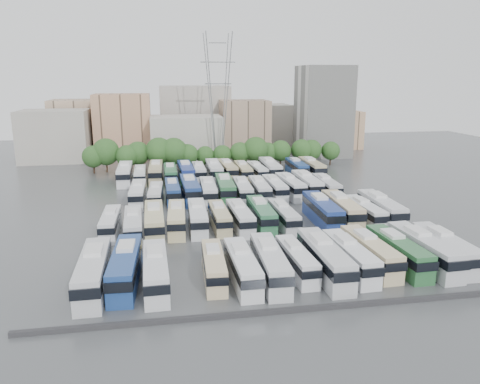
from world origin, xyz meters
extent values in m
plane|color=#424447|center=(0.00, 0.00, 0.00)|extent=(220.00, 220.00, 0.00)
cube|color=#2D2D30|center=(0.00, -33.00, 0.25)|extent=(56.00, 0.50, 0.50)
cylinder|color=black|center=(-29.64, 42.02, 1.11)|extent=(0.36, 0.36, 2.22)
sphere|color=#234C1E|center=(-29.64, 42.02, 4.13)|extent=(5.34, 5.34, 5.34)
cylinder|color=black|center=(-26.67, 42.75, 1.37)|extent=(0.36, 0.36, 2.74)
sphere|color=#234C1E|center=(-26.67, 42.75, 5.09)|extent=(6.58, 6.58, 6.58)
cylinder|color=black|center=(-21.61, 41.25, 1.12)|extent=(0.36, 0.36, 2.23)
sphere|color=#234C1E|center=(-21.61, 41.25, 4.15)|extent=(5.36, 5.36, 5.36)
cylinder|color=black|center=(-19.03, 42.83, 1.22)|extent=(0.36, 0.36, 2.43)
sphere|color=#234C1E|center=(-19.03, 42.83, 4.51)|extent=(5.83, 5.83, 5.83)
cylinder|color=black|center=(-13.89, 41.82, 1.38)|extent=(0.36, 0.36, 2.76)
sphere|color=#234C1E|center=(-13.89, 41.82, 5.13)|extent=(6.63, 6.63, 6.63)
cylinder|color=black|center=(-10.27, 41.32, 1.37)|extent=(0.36, 0.36, 2.73)
sphere|color=#234C1E|center=(-10.27, 41.32, 5.07)|extent=(6.55, 6.55, 6.55)
cylinder|color=black|center=(-6.86, 41.60, 1.09)|extent=(0.36, 0.36, 2.18)
sphere|color=#234C1E|center=(-6.86, 41.60, 4.05)|extent=(5.24, 5.24, 5.24)
cylinder|color=black|center=(-2.45, 42.19, 0.98)|extent=(0.36, 0.36, 1.95)
sphere|color=#234C1E|center=(-2.45, 42.19, 3.62)|extent=(4.68, 4.68, 4.68)
cylinder|color=black|center=(1.86, 41.90, 1.01)|extent=(0.36, 0.36, 2.01)
sphere|color=#234C1E|center=(1.86, 41.90, 3.74)|extent=(4.83, 4.83, 4.83)
cylinder|color=black|center=(6.39, 41.74, 1.11)|extent=(0.36, 0.36, 2.23)
sphere|color=#234C1E|center=(6.39, 41.74, 4.13)|extent=(5.34, 5.34, 5.34)
cylinder|color=black|center=(10.33, 41.17, 1.33)|extent=(0.36, 0.36, 2.67)
sphere|color=#234C1E|center=(10.33, 41.17, 4.95)|extent=(6.40, 6.40, 6.40)
cylinder|color=black|center=(13.88, 42.82, 1.05)|extent=(0.36, 0.36, 2.10)
sphere|color=#234C1E|center=(13.88, 42.82, 3.90)|extent=(5.04, 5.04, 5.04)
cylinder|color=black|center=(17.21, 42.52, 1.14)|extent=(0.36, 0.36, 2.27)
sphere|color=#234C1E|center=(17.21, 42.52, 4.22)|extent=(5.45, 5.45, 5.45)
cylinder|color=black|center=(22.90, 42.59, 1.16)|extent=(0.36, 0.36, 2.31)
sphere|color=#234C1E|center=(22.90, 42.59, 4.30)|extent=(5.55, 5.55, 5.55)
cylinder|color=black|center=(25.68, 42.84, 1.12)|extent=(0.36, 0.36, 2.25)
sphere|color=#234C1E|center=(25.68, 42.84, 4.18)|extent=(5.40, 5.40, 5.40)
cylinder|color=black|center=(30.96, 42.75, 1.03)|extent=(0.36, 0.36, 2.06)
sphere|color=#234C1E|center=(30.96, 42.75, 3.82)|extent=(4.93, 4.93, 4.93)
cube|color=#9E998E|center=(-42.00, 62.00, 7.00)|extent=(18.00, 14.00, 14.00)
cube|color=tan|center=(-24.00, 68.00, 9.00)|extent=(16.00, 12.00, 18.00)
cube|color=#ADA89E|center=(-6.00, 60.00, 6.00)|extent=(20.00, 14.00, 12.00)
cube|color=gray|center=(12.00, 66.00, 8.00)|extent=(14.00, 12.00, 16.00)
cube|color=gray|center=(-2.00, 80.00, 10.00)|extent=(22.00, 16.00, 20.00)
cube|color=tan|center=(-38.00, 78.00, 8.00)|extent=(16.00, 14.00, 16.00)
cube|color=#A39E93|center=(20.00, 78.00, 7.00)|extent=(18.00, 14.00, 14.00)
cube|color=tan|center=(44.00, 72.00, 6.00)|extent=(14.00, 12.00, 12.00)
cube|color=gray|center=(-14.00, 74.00, 5.00)|extent=(12.00, 10.00, 10.00)
cube|color=silver|center=(34.00, 58.00, 13.00)|extent=(14.00, 14.00, 26.00)
cylinder|color=slate|center=(0.00, 48.00, 17.00)|extent=(2.90, 2.91, 33.83)
cylinder|color=slate|center=(0.00, 52.00, 17.00)|extent=(2.90, 2.91, 33.83)
cylinder|color=slate|center=(4.00, 48.00, 17.00)|extent=(2.90, 2.91, 33.83)
cylinder|color=slate|center=(4.00, 52.00, 17.00)|extent=(2.90, 2.91, 33.83)
cube|color=slate|center=(2.00, 50.00, 31.28)|extent=(4.50, 0.30, 0.30)
cube|color=slate|center=(2.00, 50.00, 26.52)|extent=(9.00, 0.30, 0.30)
cube|color=slate|center=(2.00, 50.00, 21.08)|extent=(7.00, 0.30, 0.30)
cube|color=silver|center=(-21.56, -24.08, 1.88)|extent=(2.99, 13.28, 3.75)
cube|color=black|center=(-21.56, -24.24, 2.59)|extent=(3.12, 13.48, 1.10)
cube|color=silver|center=(-21.58, -22.42, 4.00)|extent=(1.92, 3.56, 0.49)
cube|color=navy|center=(-18.17, -23.13, 1.84)|extent=(3.32, 13.11, 3.69)
cube|color=black|center=(-18.17, -23.30, 2.55)|extent=(3.46, 13.31, 1.08)
cube|color=silver|center=(-18.10, -21.51, 3.92)|extent=(1.99, 3.54, 0.48)
cube|color=silver|center=(-14.79, -24.50, 1.72)|extent=(2.85, 12.21, 3.44)
cube|color=black|center=(-14.79, -24.65, 2.38)|extent=(2.98, 12.39, 1.01)
cube|color=silver|center=(-14.83, -22.98, 3.67)|extent=(1.79, 3.28, 0.45)
cube|color=beige|center=(-8.15, -23.71, 1.52)|extent=(2.76, 10.84, 3.04)
cube|color=black|center=(-8.15, -23.85, 2.10)|extent=(2.88, 11.00, 0.90)
cube|color=silver|center=(-8.09, -22.37, 3.24)|extent=(1.65, 2.93, 0.39)
cube|color=white|center=(-5.01, -24.93, 1.66)|extent=(2.62, 11.77, 3.33)
cube|color=black|center=(-5.01, -25.08, 2.30)|extent=(2.74, 11.95, 0.98)
cube|color=silver|center=(-5.02, -23.46, 3.54)|extent=(1.70, 3.15, 0.43)
cube|color=silver|center=(-1.72, -24.80, 1.78)|extent=(3.19, 12.64, 3.55)
cube|color=black|center=(-1.73, -24.96, 2.46)|extent=(3.32, 12.83, 1.05)
cube|color=silver|center=(-1.65, -23.23, 3.78)|extent=(1.91, 3.42, 0.46)
cube|color=silver|center=(1.80, -23.72, 1.51)|extent=(2.57, 10.74, 3.03)
cube|color=black|center=(1.80, -23.86, 2.09)|extent=(2.68, 10.91, 0.89)
cube|color=silver|center=(1.76, -22.39, 3.22)|extent=(1.59, 2.89, 0.39)
cube|color=silver|center=(4.95, -24.71, 1.87)|extent=(2.85, 13.19, 3.73)
cube|color=black|center=(4.94, -24.87, 2.58)|extent=(2.99, 13.39, 1.10)
cube|color=silver|center=(4.95, -23.06, 3.98)|extent=(1.88, 3.52, 0.48)
cube|color=white|center=(8.30, -24.22, 1.70)|extent=(2.83, 12.03, 3.39)
cube|color=black|center=(8.30, -24.37, 2.34)|extent=(2.96, 12.21, 1.00)
cube|color=silver|center=(8.26, -22.72, 3.61)|extent=(1.77, 3.23, 0.44)
cube|color=beige|center=(11.36, -23.24, 1.72)|extent=(2.99, 12.25, 3.45)
cube|color=black|center=(11.37, -23.39, 2.38)|extent=(3.12, 12.44, 1.01)
cube|color=silver|center=(11.31, -21.72, 3.67)|extent=(1.83, 3.30, 0.45)
cube|color=#2A6437|center=(14.82, -23.75, 1.74)|extent=(2.98, 12.33, 3.47)
cube|color=black|center=(14.82, -23.90, 2.40)|extent=(3.11, 12.52, 1.02)
cube|color=silver|center=(14.77, -22.21, 3.70)|extent=(1.84, 3.32, 0.45)
cube|color=silver|center=(18.13, -24.03, 1.85)|extent=(3.32, 13.18, 3.71)
cube|color=black|center=(18.13, -24.19, 2.56)|extent=(3.45, 13.38, 1.09)
cube|color=silver|center=(18.06, -22.39, 3.95)|extent=(1.99, 3.56, 0.48)
cube|color=silver|center=(21.26, -23.88, 1.75)|extent=(2.78, 12.40, 3.51)
cube|color=black|center=(21.26, -24.04, 2.42)|extent=(2.90, 12.59, 1.03)
cube|color=silver|center=(21.28, -22.34, 3.73)|extent=(1.79, 3.32, 0.45)
cube|color=silver|center=(-21.49, -4.92, 1.53)|extent=(2.45, 10.82, 3.06)
cube|color=black|center=(-21.49, -5.06, 2.11)|extent=(2.56, 10.98, 0.90)
cube|color=silver|center=(-21.47, -3.57, 3.25)|extent=(1.57, 2.90, 0.40)
cube|color=silver|center=(-18.03, -7.17, 1.65)|extent=(2.92, 11.72, 3.30)
cube|color=black|center=(-18.02, -7.32, 2.28)|extent=(3.05, 11.90, 0.97)
cube|color=silver|center=(-18.08, -5.72, 3.51)|extent=(1.77, 3.16, 0.43)
cube|color=#CAC08B|center=(-15.00, -6.04, 1.80)|extent=(2.89, 12.72, 3.59)
cube|color=black|center=(-15.00, -6.20, 2.48)|extent=(3.02, 12.92, 1.06)
cube|color=silver|center=(-15.03, -4.46, 3.83)|extent=(1.85, 3.41, 0.47)
cube|color=beige|center=(-11.63, -4.95, 1.67)|extent=(3.07, 11.93, 3.35)
cube|color=black|center=(-11.64, -5.10, 2.32)|extent=(3.20, 12.11, 0.99)
cube|color=silver|center=(-11.56, -3.47, 3.57)|extent=(1.82, 3.23, 0.43)
cube|color=silver|center=(-8.41, -4.83, 1.69)|extent=(2.92, 12.02, 3.38)
cube|color=black|center=(-8.42, -4.98, 2.34)|extent=(3.04, 12.20, 1.00)
cube|color=silver|center=(-8.37, -3.34, 3.60)|extent=(1.79, 3.24, 0.44)
cube|color=#C3B486|center=(-5.01, -4.93, 1.55)|extent=(2.44, 10.95, 3.10)
cube|color=black|center=(-5.01, -5.06, 2.14)|extent=(2.55, 11.12, 0.91)
cube|color=silver|center=(-5.02, -3.56, 3.30)|extent=(1.58, 2.93, 0.40)
cube|color=silver|center=(-1.88, -5.68, 1.63)|extent=(2.78, 11.60, 3.27)
cube|color=black|center=(-1.88, -5.83, 2.26)|extent=(2.90, 11.78, 0.96)
cube|color=silver|center=(-1.93, -4.24, 3.48)|extent=(1.72, 3.12, 0.42)
cube|color=#307047|center=(1.60, -5.05, 1.73)|extent=(2.79, 12.24, 3.46)
cube|color=black|center=(1.59, -5.20, 2.39)|extent=(2.91, 12.43, 1.02)
cube|color=silver|center=(1.62, -3.52, 3.68)|extent=(1.78, 3.28, 0.45)
cube|color=silver|center=(4.93, -6.15, 1.58)|extent=(2.57, 11.21, 3.16)
cube|color=black|center=(4.93, -6.29, 2.19)|extent=(2.68, 11.38, 0.93)
cube|color=silver|center=(4.90, -4.75, 3.37)|extent=(1.63, 3.01, 0.41)
cube|color=navy|center=(11.48, -5.50, 1.89)|extent=(3.26, 13.42, 3.78)
cube|color=black|center=(11.47, -5.67, 2.61)|extent=(3.40, 13.62, 1.11)
cube|color=silver|center=(11.53, -3.84, 4.02)|extent=(2.00, 3.61, 0.49)
cube|color=beige|center=(14.94, -5.15, 1.88)|extent=(3.38, 13.40, 3.77)
cube|color=black|center=(14.94, -5.32, 2.60)|extent=(3.52, 13.60, 1.11)
cube|color=silver|center=(15.01, -3.49, 4.01)|extent=(2.03, 3.62, 0.49)
cube|color=silver|center=(18.31, -6.39, 1.63)|extent=(2.69, 11.55, 3.26)
cube|color=black|center=(18.32, -6.53, 2.25)|extent=(2.81, 11.73, 0.96)
cube|color=silver|center=(18.28, -4.95, 3.47)|extent=(1.69, 3.10, 0.42)
cube|color=silver|center=(21.42, -5.81, 1.87)|extent=(3.21, 13.27, 3.74)
cube|color=black|center=(21.41, -5.98, 2.58)|extent=(3.35, 13.47, 1.10)
cube|color=silver|center=(21.47, -4.17, 3.98)|extent=(1.98, 3.57, 0.48)
cube|color=silver|center=(-18.07, 12.01, 1.68)|extent=(2.85, 11.95, 3.37)
cube|color=black|center=(-18.07, 11.87, 2.33)|extent=(2.98, 12.13, 0.99)
cube|color=silver|center=(-18.03, 13.50, 3.58)|extent=(1.77, 3.21, 0.44)
cube|color=silver|center=(-14.82, 10.94, 1.55)|extent=(2.88, 11.06, 3.10)
cube|color=black|center=(-14.83, 10.81, 2.15)|extent=(3.00, 11.23, 0.91)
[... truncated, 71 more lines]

